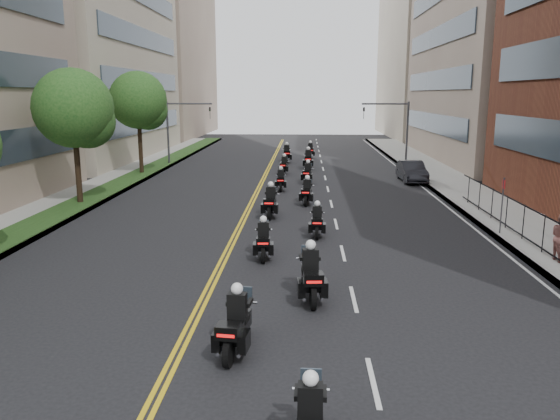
{
  "coord_description": "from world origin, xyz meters",
  "views": [
    {
      "loc": [
        1.64,
        -6.1,
        6.26
      ],
      "look_at": [
        0.7,
        14.46,
        1.86
      ],
      "focal_mm": 35.0,
      "sensor_mm": 36.0,
      "label": 1
    }
  ],
  "objects_px": {
    "parked_sedan": "(412,171)",
    "motorcycle_9": "(308,174)",
    "motorcycle_5": "(317,222)",
    "motorcycle_13": "(310,151)",
    "motorcycle_10": "(284,166)",
    "motorcycle_6": "(271,203)",
    "motorcycle_12": "(287,154)",
    "motorcycle_11": "(308,160)",
    "motorcycle_3": "(311,277)",
    "motorcycle_4": "(263,242)",
    "motorcycle_8": "(281,181)",
    "motorcycle_2": "(236,326)",
    "motorcycle_7": "(307,193)"
  },
  "relations": [
    {
      "from": "parked_sedan",
      "to": "motorcycle_9",
      "type": "bearing_deg",
      "value": -172.77
    },
    {
      "from": "motorcycle_11",
      "to": "motorcycle_7",
      "type": "bearing_deg",
      "value": -89.75
    },
    {
      "from": "motorcycle_3",
      "to": "motorcycle_7",
      "type": "xyz_separation_m",
      "value": [
        -0.07,
        14.95,
        -0.08
      ]
    },
    {
      "from": "motorcycle_2",
      "to": "motorcycle_11",
      "type": "xyz_separation_m",
      "value": [
        1.93,
        33.72,
        0.05
      ]
    },
    {
      "from": "motorcycle_8",
      "to": "motorcycle_9",
      "type": "relative_size",
      "value": 0.95
    },
    {
      "from": "motorcycle_4",
      "to": "motorcycle_10",
      "type": "height_order",
      "value": "motorcycle_4"
    },
    {
      "from": "motorcycle_6",
      "to": "parked_sedan",
      "type": "relative_size",
      "value": 0.55
    },
    {
      "from": "motorcycle_3",
      "to": "parked_sedan",
      "type": "bearing_deg",
      "value": 67.41
    },
    {
      "from": "motorcycle_10",
      "to": "motorcycle_12",
      "type": "xyz_separation_m",
      "value": [
        -0.05,
        7.59,
        0.1
      ]
    },
    {
      "from": "parked_sedan",
      "to": "motorcycle_2",
      "type": "bearing_deg",
      "value": -110.08
    },
    {
      "from": "motorcycle_2",
      "to": "motorcycle_5",
      "type": "height_order",
      "value": "motorcycle_2"
    },
    {
      "from": "motorcycle_6",
      "to": "parked_sedan",
      "type": "distance_m",
      "value": 15.34
    },
    {
      "from": "motorcycle_9",
      "to": "motorcycle_12",
      "type": "relative_size",
      "value": 0.89
    },
    {
      "from": "motorcycle_12",
      "to": "parked_sedan",
      "type": "relative_size",
      "value": 0.56
    },
    {
      "from": "motorcycle_2",
      "to": "motorcycle_13",
      "type": "distance_m",
      "value": 41.7
    },
    {
      "from": "motorcycle_5",
      "to": "motorcycle_9",
      "type": "bearing_deg",
      "value": 92.86
    },
    {
      "from": "motorcycle_10",
      "to": "motorcycle_13",
      "type": "height_order",
      "value": "motorcycle_13"
    },
    {
      "from": "motorcycle_6",
      "to": "motorcycle_10",
      "type": "bearing_deg",
      "value": 91.11
    },
    {
      "from": "motorcycle_5",
      "to": "motorcycle_6",
      "type": "distance_m",
      "value": 4.43
    },
    {
      "from": "motorcycle_3",
      "to": "parked_sedan",
      "type": "distance_m",
      "value": 24.76
    },
    {
      "from": "motorcycle_5",
      "to": "motorcycle_10",
      "type": "height_order",
      "value": "motorcycle_10"
    },
    {
      "from": "motorcycle_12",
      "to": "motorcycle_13",
      "type": "bearing_deg",
      "value": 54.66
    },
    {
      "from": "motorcycle_5",
      "to": "motorcycle_13",
      "type": "relative_size",
      "value": 0.92
    },
    {
      "from": "motorcycle_12",
      "to": "motorcycle_4",
      "type": "bearing_deg",
      "value": -93.03
    },
    {
      "from": "motorcycle_6",
      "to": "motorcycle_11",
      "type": "height_order",
      "value": "motorcycle_11"
    },
    {
      "from": "motorcycle_10",
      "to": "motorcycle_3",
      "type": "bearing_deg",
      "value": -81.46
    },
    {
      "from": "motorcycle_11",
      "to": "motorcycle_10",
      "type": "bearing_deg",
      "value": -120.09
    },
    {
      "from": "motorcycle_7",
      "to": "motorcycle_12",
      "type": "relative_size",
      "value": 0.9
    },
    {
      "from": "parked_sedan",
      "to": "motorcycle_10",
      "type": "bearing_deg",
      "value": 159.48
    },
    {
      "from": "motorcycle_2",
      "to": "motorcycle_13",
      "type": "xyz_separation_m",
      "value": [
        2.19,
        41.65,
        -0.01
      ]
    },
    {
      "from": "parked_sedan",
      "to": "motorcycle_11",
      "type": "bearing_deg",
      "value": 137.87
    },
    {
      "from": "motorcycle_9",
      "to": "motorcycle_4",
      "type": "bearing_deg",
      "value": -88.09
    },
    {
      "from": "motorcycle_5",
      "to": "motorcycle_9",
      "type": "distance_m",
      "value": 14.73
    },
    {
      "from": "motorcycle_5",
      "to": "motorcycle_10",
      "type": "distance_m",
      "value": 19.27
    },
    {
      "from": "motorcycle_8",
      "to": "motorcycle_4",
      "type": "bearing_deg",
      "value": -91.36
    },
    {
      "from": "motorcycle_6",
      "to": "motorcycle_7",
      "type": "height_order",
      "value": "motorcycle_6"
    },
    {
      "from": "motorcycle_11",
      "to": "parked_sedan",
      "type": "xyz_separation_m",
      "value": [
        7.48,
        -6.53,
        0.0
      ]
    },
    {
      "from": "motorcycle_8",
      "to": "motorcycle_13",
      "type": "bearing_deg",
      "value": 82.19
    },
    {
      "from": "motorcycle_10",
      "to": "motorcycle_13",
      "type": "distance_m",
      "value": 11.34
    },
    {
      "from": "motorcycle_8",
      "to": "motorcycle_2",
      "type": "bearing_deg",
      "value": -91.53
    },
    {
      "from": "motorcycle_3",
      "to": "motorcycle_10",
      "type": "bearing_deg",
      "value": 89.07
    },
    {
      "from": "motorcycle_4",
      "to": "motorcycle_8",
      "type": "xyz_separation_m",
      "value": [
        0.0,
        15.11,
        -0.02
      ]
    },
    {
      "from": "motorcycle_6",
      "to": "motorcycle_11",
      "type": "xyz_separation_m",
      "value": [
        2.03,
        18.57,
        0.01
      ]
    },
    {
      "from": "motorcycle_3",
      "to": "motorcycle_10",
      "type": "xyz_separation_m",
      "value": [
        -1.85,
        26.91,
        -0.1
      ]
    },
    {
      "from": "motorcycle_8",
      "to": "motorcycle_5",
      "type": "bearing_deg",
      "value": -80.93
    },
    {
      "from": "motorcycle_2",
      "to": "motorcycle_7",
      "type": "xyz_separation_m",
      "value": [
        1.79,
        18.56,
        -0.03
      ]
    },
    {
      "from": "motorcycle_5",
      "to": "motorcycle_4",
      "type": "bearing_deg",
      "value": -120.56
    },
    {
      "from": "motorcycle_6",
      "to": "motorcycle_12",
      "type": "bearing_deg",
      "value": 91.38
    },
    {
      "from": "motorcycle_12",
      "to": "motorcycle_5",
      "type": "bearing_deg",
      "value": -88.41
    },
    {
      "from": "motorcycle_9",
      "to": "motorcycle_6",
      "type": "bearing_deg",
      "value": -92.62
    }
  ]
}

